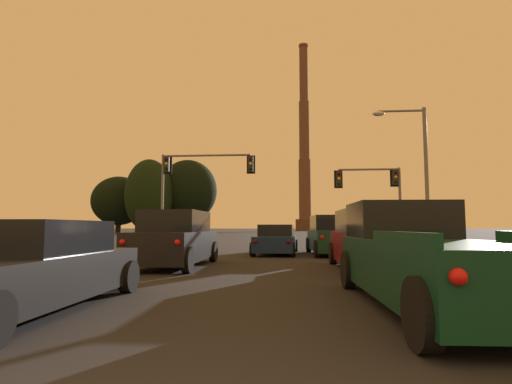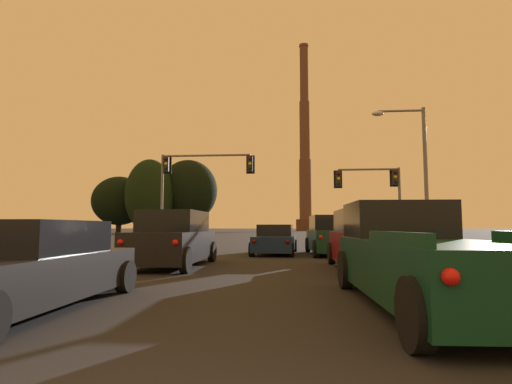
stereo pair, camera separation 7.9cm
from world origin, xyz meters
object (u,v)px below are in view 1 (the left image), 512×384
at_px(sedan_left_lane_third, 29,268).
at_px(traffic_light_overhead_left, 193,175).
at_px(suv_left_lane_second, 175,239).
at_px(sedan_center_lane_front, 276,240).
at_px(suv_right_lane_second, 371,241).
at_px(smokestack, 304,156).
at_px(pickup_truck_right_lane_third, 426,258).
at_px(suv_right_lane_front, 332,236).
at_px(street_lamp, 417,162).
at_px(traffic_light_overhead_right, 377,186).

distance_m(sedan_left_lane_third, traffic_light_overhead_left, 20.88).
bearing_deg(suv_left_lane_second, sedan_center_lane_front, 63.60).
bearing_deg(suv_right_lane_second, traffic_light_overhead_left, 122.40).
bearing_deg(smokestack, sedan_center_lane_front, -92.93).
bearing_deg(pickup_truck_right_lane_third, suv_right_lane_front, 89.47).
bearing_deg(smokestack, pickup_truck_right_lane_third, -91.22).
height_order(suv_left_lane_second, traffic_light_overhead_left, traffic_light_overhead_left).
xyz_separation_m(suv_right_lane_front, sedan_center_lane_front, (-2.67, 0.31, -0.23)).
distance_m(suv_right_lane_front, street_lamp, 6.43).
relative_size(sedan_left_lane_third, traffic_light_overhead_left, 0.72).
bearing_deg(sedan_center_lane_front, suv_left_lane_second, -113.73).
relative_size(suv_right_lane_front, traffic_light_overhead_right, 0.93).
relative_size(sedan_center_lane_front, traffic_light_overhead_right, 0.89).
xyz_separation_m(sedan_left_lane_third, smokestack, (9.00, 121.82, 23.30)).
xyz_separation_m(traffic_light_overhead_right, street_lamp, (0.73, -6.29, 0.66)).
bearing_deg(traffic_light_overhead_right, street_lamp, -83.39).
relative_size(sedan_left_lane_third, smokestack, 0.08).
distance_m(sedan_left_lane_third, street_lamp, 19.22).
height_order(sedan_left_lane_third, street_lamp, street_lamp).
distance_m(suv_left_lane_second, street_lamp, 13.91).
relative_size(suv_right_lane_front, street_lamp, 0.65).
height_order(sedan_left_lane_third, traffic_light_overhead_right, traffic_light_overhead_right).
bearing_deg(pickup_truck_right_lane_third, traffic_light_overhead_left, 112.53).
height_order(suv_left_lane_second, traffic_light_overhead_right, traffic_light_overhead_right).
distance_m(suv_right_lane_front, smokestack, 111.05).
height_order(suv_right_lane_front, traffic_light_overhead_left, traffic_light_overhead_left).
xyz_separation_m(pickup_truck_right_lane_third, smokestack, (2.58, 120.90, 23.17)).
relative_size(pickup_truck_right_lane_third, smokestack, 0.09).
bearing_deg(suv_right_lane_second, sedan_left_lane_third, -136.03).
xyz_separation_m(suv_right_lane_front, suv_right_lane_second, (0.49, -6.66, 0.00)).
distance_m(suv_left_lane_second, sedan_left_lane_third, 7.15).
height_order(suv_left_lane_second, suv_right_lane_second, same).
bearing_deg(sedan_center_lane_front, street_lamp, 16.40).
bearing_deg(suv_left_lane_second, suv_right_lane_second, -5.13).
xyz_separation_m(suv_right_lane_second, street_lamp, (4.23, 8.77, 3.83)).
height_order(suv_left_lane_second, suv_right_lane_front, same).
distance_m(sedan_left_lane_third, traffic_light_overhead_right, 24.12).
height_order(sedan_left_lane_third, smokestack, smokestack).
bearing_deg(traffic_light_overhead_left, suv_left_lane_second, -78.53).
height_order(pickup_truck_right_lane_third, suv_right_lane_second, suv_right_lane_second).
height_order(suv_right_lane_second, street_lamp, street_lamp).
bearing_deg(suv_right_lane_front, traffic_light_overhead_right, 61.90).
bearing_deg(traffic_light_overhead_left, street_lamp, -20.63).
distance_m(traffic_light_overhead_right, street_lamp, 6.36).
distance_m(suv_right_lane_front, suv_right_lane_second, 6.68).
distance_m(pickup_truck_right_lane_third, smokestack, 123.13).
xyz_separation_m(pickup_truck_right_lane_third, suv_right_lane_second, (0.20, 5.65, 0.09)).
xyz_separation_m(suv_left_lane_second, traffic_light_overhead_right, (9.84, 14.48, 3.17)).
xyz_separation_m(pickup_truck_right_lane_third, sedan_center_lane_front, (-2.96, 12.62, -0.14)).
xyz_separation_m(sedan_left_lane_third, sedan_center_lane_front, (3.46, 13.54, 0.00)).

